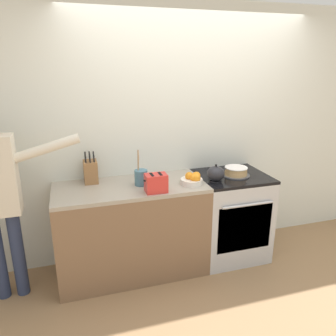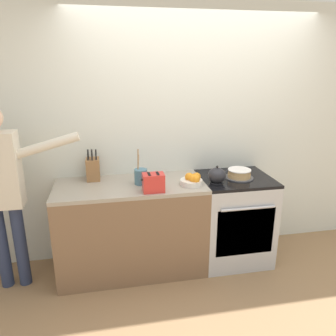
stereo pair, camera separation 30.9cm
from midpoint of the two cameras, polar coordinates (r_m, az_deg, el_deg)
name	(u,v)px [view 1 (the left image)]	position (r m, az deg, el deg)	size (l,w,h in m)	color
ground_plane	(210,275)	(3.43, 4.61, -18.19)	(16.00, 16.00, 0.00)	#93704C
wall_back	(189,134)	(3.47, 1.16, 5.95)	(8.00, 0.04, 2.60)	silver
counter_cabinet	(132,229)	(3.30, -9.05, -10.55)	(1.42, 0.64, 0.92)	brown
stove_range	(230,215)	(3.57, 8.30, -8.22)	(0.71, 0.67, 0.92)	#B7BABF
layer_cake	(236,172)	(3.37, 9.20, -0.67)	(0.28, 0.28, 0.09)	#4C4C51
tea_kettle	(216,174)	(3.18, 5.61, -1.05)	(0.21, 0.17, 0.17)	#232328
knife_block	(91,171)	(3.25, -16.02, -0.62)	(0.13, 0.17, 0.31)	olive
utensil_crock	(141,177)	(3.09, -7.60, -1.65)	(0.12, 0.12, 0.34)	#477084
fruit_bowl	(193,179)	(3.10, 1.49, -1.99)	(0.21, 0.21, 0.11)	silver
toaster	(156,183)	(2.91, -5.15, -2.68)	(0.21, 0.13, 0.17)	red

